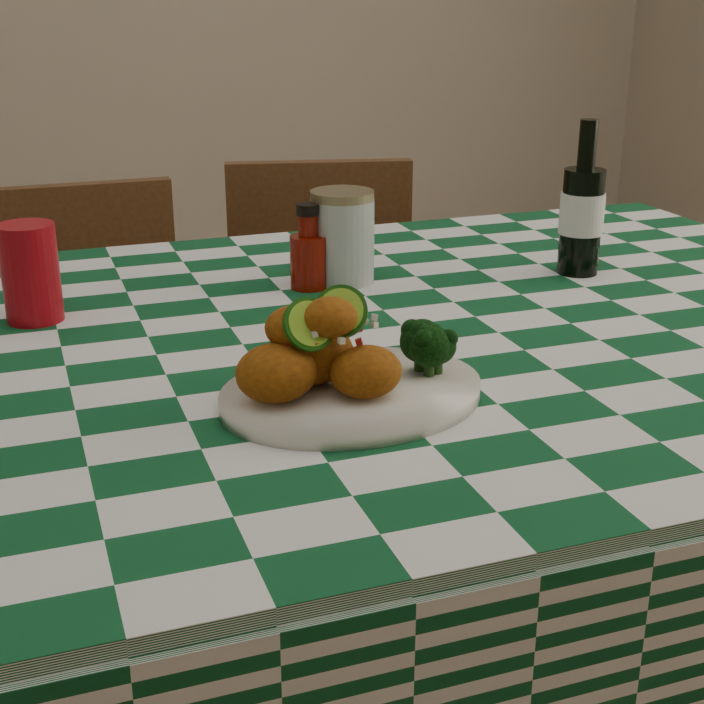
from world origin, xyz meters
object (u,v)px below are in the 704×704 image
object	(u,v)px
mason_jar	(342,237)
beer_bottle	(583,198)
fried_chicken_pile	(327,344)
wooden_chair_left	(103,407)
red_tumbler	(30,273)
plate	(352,394)
wooden_chair_right	(328,384)
ketchup_bottle	(309,246)
dining_table	(327,605)

from	to	relation	value
mason_jar	beer_bottle	bearing A→B (deg)	-12.32
fried_chicken_pile	wooden_chair_left	size ratio (longest dim) A/B	0.19
red_tumbler	plate	bearing A→B (deg)	-52.36
plate	wooden_chair_right	xyz separation A→B (m)	(0.26, 0.88, -0.37)
wooden_chair_left	wooden_chair_right	distance (m)	0.45
red_tumbler	wooden_chair_left	bearing A→B (deg)	78.73
red_tumbler	ketchup_bottle	xyz separation A→B (m)	(0.37, 0.02, -0.00)
fried_chicken_pile	beer_bottle	world-z (taller)	beer_bottle
red_tumbler	ketchup_bottle	world-z (taller)	red_tumbler
plate	mason_jar	xyz separation A→B (m)	(0.13, 0.41, 0.06)
red_tumbler	wooden_chair_right	distance (m)	0.86
beer_bottle	wooden_chair_left	distance (m)	1.02
wooden_chair_right	wooden_chair_left	bearing A→B (deg)	-175.06
plate	beer_bottle	distance (m)	0.59
beer_bottle	wooden_chair_left	xyz separation A→B (m)	(-0.66, 0.61, -0.49)
dining_table	wooden_chair_right	xyz separation A→B (m)	(0.23, 0.68, 0.03)
dining_table	mason_jar	world-z (taller)	mason_jar
dining_table	mason_jar	distance (m)	0.51
red_tumbler	wooden_chair_left	xyz separation A→B (m)	(0.11, 0.57, -0.44)
plate	beer_bottle	bearing A→B (deg)	35.35
ketchup_bottle	beer_bottle	distance (m)	0.41
plate	beer_bottle	size ratio (longest dim) A/B	1.24
dining_table	wooden_chair_left	world-z (taller)	wooden_chair_left
red_tumbler	ketchup_bottle	bearing A→B (deg)	2.79
plate	wooden_chair_left	size ratio (longest dim) A/B	0.34
dining_table	ketchup_bottle	bearing A→B (deg)	78.07
mason_jar	beer_bottle	world-z (taller)	beer_bottle
plate	fried_chicken_pile	distance (m)	0.06
fried_chicken_pile	red_tumbler	size ratio (longest dim) A/B	1.22
wooden_chair_right	mason_jar	bearing A→B (deg)	-92.32
fried_chicken_pile	ketchup_bottle	world-z (taller)	ketchup_bottle
ketchup_bottle	mason_jar	distance (m)	0.06
wooden_chair_right	dining_table	bearing A→B (deg)	-95.23
mason_jar	wooden_chair_left	distance (m)	0.76
beer_bottle	red_tumbler	bearing A→B (deg)	176.73
dining_table	red_tumbler	world-z (taller)	red_tumbler
ketchup_bottle	wooden_chair_right	world-z (taller)	ketchup_bottle
plate	beer_bottle	world-z (taller)	beer_bottle
dining_table	red_tumbler	xyz separation A→B (m)	(-0.33, 0.18, 0.46)
plate	mason_jar	bearing A→B (deg)	72.23
fried_chicken_pile	mason_jar	bearing A→B (deg)	68.95
fried_chicken_pile	wooden_chair_left	distance (m)	1.06
red_tumbler	wooden_chair_left	world-z (taller)	red_tumbler
plate	wooden_chair_left	distance (m)	1.04
beer_bottle	mason_jar	bearing A→B (deg)	167.68
dining_table	beer_bottle	xyz separation A→B (m)	(0.44, 0.13, 0.50)
dining_table	wooden_chair_left	xyz separation A→B (m)	(-0.22, 0.74, 0.02)
mason_jar	wooden_chair_right	world-z (taller)	mason_jar
ketchup_bottle	beer_bottle	size ratio (longest dim) A/B	0.53
mason_jar	wooden_chair_right	xyz separation A→B (m)	(0.13, 0.47, -0.43)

